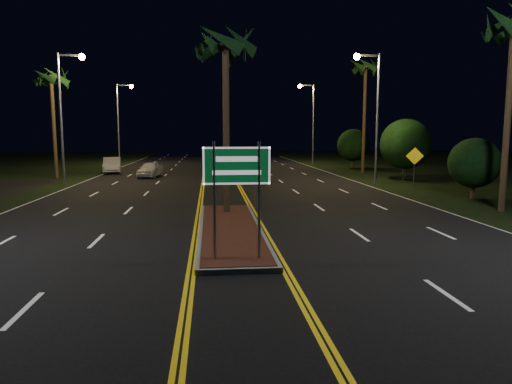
{
  "coord_description": "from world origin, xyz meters",
  "views": [
    {
      "loc": [
        -0.7,
        -9.29,
        3.57
      ],
      "look_at": [
        0.58,
        3.48,
        1.9
      ],
      "focal_mm": 32.0,
      "sensor_mm": 36.0,
      "label": 1
    }
  ],
  "objects": [
    {
      "name": "ground",
      "position": [
        0.0,
        0.0,
        0.0
      ],
      "size": [
        120.0,
        120.0,
        0.0
      ],
      "primitive_type": "plane",
      "color": "black",
      "rests_on": "ground"
    },
    {
      "name": "median_island",
      "position": [
        0.0,
        7.0,
        0.08
      ],
      "size": [
        2.25,
        10.25,
        0.17
      ],
      "color": "gray",
      "rests_on": "ground"
    },
    {
      "name": "highway_sign",
      "position": [
        0.0,
        2.8,
        2.4
      ],
      "size": [
        1.8,
        0.08,
        3.2
      ],
      "color": "gray",
      "rests_on": "ground"
    },
    {
      "name": "streetlight_left_mid",
      "position": [
        -10.61,
        24.0,
        5.66
      ],
      "size": [
        1.91,
        0.44,
        9.0
      ],
      "color": "gray",
      "rests_on": "ground"
    },
    {
      "name": "streetlight_left_far",
      "position": [
        -10.61,
        44.0,
        5.66
      ],
      "size": [
        1.91,
        0.44,
        9.0
      ],
      "color": "gray",
      "rests_on": "ground"
    },
    {
      "name": "streetlight_right_mid",
      "position": [
        10.61,
        22.0,
        5.66
      ],
      "size": [
        1.91,
        0.44,
        9.0
      ],
      "color": "gray",
      "rests_on": "ground"
    },
    {
      "name": "streetlight_right_far",
      "position": [
        10.61,
        42.0,
        5.66
      ],
      "size": [
        1.91,
        0.44,
        9.0
      ],
      "color": "gray",
      "rests_on": "ground"
    },
    {
      "name": "palm_median",
      "position": [
        0.0,
        10.5,
        7.28
      ],
      "size": [
        2.4,
        2.4,
        8.3
      ],
      "color": "#382819",
      "rests_on": "ground"
    },
    {
      "name": "palm_left_far",
      "position": [
        -12.8,
        28.0,
        7.75
      ],
      "size": [
        2.4,
        2.4,
        8.8
      ],
      "color": "#382819",
      "rests_on": "ground"
    },
    {
      "name": "palm_right_far",
      "position": [
        12.8,
        30.0,
        9.14
      ],
      "size": [
        2.4,
        2.4,
        10.3
      ],
      "color": "#382819",
      "rests_on": "ground"
    },
    {
      "name": "shrub_near",
      "position": [
        13.5,
        14.0,
        1.95
      ],
      "size": [
        2.7,
        2.7,
        3.3
      ],
      "color": "#382819",
      "rests_on": "ground"
    },
    {
      "name": "shrub_mid",
      "position": [
        14.0,
        24.0,
        2.73
      ],
      "size": [
        3.78,
        3.78,
        4.62
      ],
      "color": "#382819",
      "rests_on": "ground"
    },
    {
      "name": "shrub_far",
      "position": [
        13.8,
        36.0,
        2.34
      ],
      "size": [
        3.24,
        3.24,
        3.96
      ],
      "color": "#382819",
      "rests_on": "ground"
    },
    {
      "name": "car_near",
      "position": [
        -5.58,
        28.51,
        0.72
      ],
      "size": [
        2.51,
        4.56,
        1.44
      ],
      "primitive_type": "imported",
      "rotation": [
        0.0,
        0.0,
        -0.16
      ],
      "color": "silver",
      "rests_on": "ground"
    },
    {
      "name": "car_far",
      "position": [
        -9.5,
        32.83,
        0.81
      ],
      "size": [
        2.87,
        5.13,
        1.61
      ],
      "primitive_type": "imported",
      "rotation": [
        0.0,
        0.0,
        0.17
      ],
      "color": "silver",
      "rests_on": "ground"
    },
    {
      "name": "warning_sign",
      "position": [
        12.48,
        19.03,
        1.73
      ],
      "size": [
        1.05,
        0.39,
        2.64
      ],
      "rotation": [
        0.0,
        0.0,
        -0.33
      ],
      "color": "gray",
      "rests_on": "ground"
    }
  ]
}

